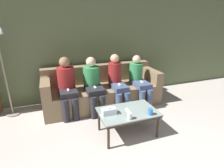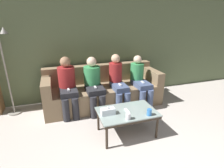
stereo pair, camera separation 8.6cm
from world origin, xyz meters
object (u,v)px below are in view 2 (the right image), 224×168
(couch, at_px, (103,91))
(seated_person_mid_right, at_px, (118,81))
(cup_near_left, at_px, (128,116))
(seated_person_right_end, at_px, (140,79))
(cup_near_right, at_px, (149,112))
(coffee_table, at_px, (127,114))
(seated_person_mid_left, at_px, (93,83))
(tissue_box, at_px, (108,111))
(seated_person_left_end, at_px, (68,84))
(game_remote, at_px, (127,111))
(standing_lamp, at_px, (5,64))

(couch, distance_m, seated_person_mid_right, 0.46)
(cup_near_left, bearing_deg, seated_person_right_end, 56.85)
(cup_near_left, xyz_separation_m, seated_person_mid_right, (0.28, 1.23, 0.13))
(cup_near_right, bearing_deg, cup_near_left, -179.22)
(coffee_table, distance_m, seated_person_mid_left, 1.10)
(tissue_box, distance_m, seated_person_left_end, 1.17)
(couch, bearing_deg, cup_near_right, -77.07)
(game_remote, bearing_deg, coffee_table, 79.38)
(seated_person_right_end, bearing_deg, standing_lamp, 171.44)
(tissue_box, bearing_deg, couch, 78.01)
(game_remote, bearing_deg, seated_person_mid_right, 78.76)
(standing_lamp, distance_m, seated_person_right_end, 2.72)
(seated_person_mid_left, bearing_deg, tissue_box, -90.15)
(couch, relative_size, coffee_table, 2.68)
(seated_person_left_end, bearing_deg, seated_person_mid_right, -2.42)
(coffee_table, distance_m, cup_near_left, 0.26)
(cup_near_left, bearing_deg, seated_person_mid_left, 100.72)
(coffee_table, height_order, seated_person_left_end, seated_person_left_end)
(seated_person_right_end, bearing_deg, seated_person_mid_right, 179.40)
(seated_person_right_end, bearing_deg, coffee_table, -125.83)
(couch, xyz_separation_m, seated_person_mid_left, (-0.26, -0.22, 0.29))
(cup_near_right, distance_m, game_remote, 0.36)
(game_remote, height_order, seated_person_mid_left, seated_person_mid_left)
(standing_lamp, height_order, seated_person_left_end, standing_lamp)
(cup_near_left, height_order, seated_person_right_end, seated_person_right_end)
(standing_lamp, relative_size, seated_person_mid_left, 1.52)
(cup_near_right, height_order, game_remote, cup_near_right)
(cup_near_left, distance_m, cup_near_right, 0.36)
(tissue_box, distance_m, game_remote, 0.33)
(tissue_box, bearing_deg, standing_lamp, 139.14)
(coffee_table, distance_m, seated_person_mid_right, 1.05)
(couch, height_order, seated_person_left_end, seated_person_left_end)
(game_remote, bearing_deg, couch, 92.80)
(standing_lamp, bearing_deg, seated_person_left_end, -17.83)
(couch, height_order, cup_near_right, couch)
(couch, distance_m, seated_person_mid_left, 0.45)
(game_remote, xyz_separation_m, standing_lamp, (-1.93, 1.40, 0.61))
(cup_near_left, bearing_deg, coffee_table, 70.39)
(tissue_box, bearing_deg, seated_person_right_end, 43.44)
(coffee_table, xyz_separation_m, seated_person_mid_right, (0.20, 1.00, 0.22))
(standing_lamp, relative_size, seated_person_left_end, 1.47)
(couch, distance_m, cup_near_right, 1.52)
(couch, relative_size, seated_person_mid_left, 2.25)
(cup_near_left, relative_size, seated_person_mid_left, 0.09)
(seated_person_mid_left, bearing_deg, seated_person_mid_right, -3.20)
(seated_person_right_end, bearing_deg, cup_near_left, -123.15)
(coffee_table, relative_size, seated_person_left_end, 0.81)
(standing_lamp, height_order, seated_person_mid_left, standing_lamp)
(cup_near_left, relative_size, standing_lamp, 0.06)
(seated_person_mid_left, xyz_separation_m, seated_person_mid_right, (0.52, -0.03, -0.01))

